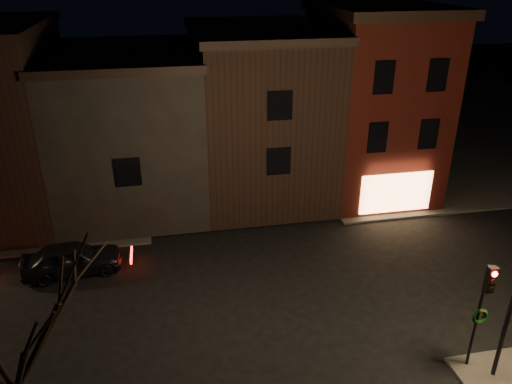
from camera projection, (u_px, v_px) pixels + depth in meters
ground at (273, 292)px, 21.01m from camera, size 120.00×120.00×0.00m
sidewalk_far_right at (450, 124)px, 42.29m from camera, size 30.00×30.00×0.12m
corner_building at (373, 101)px, 28.56m from camera, size 6.50×8.50×10.50m
row_building_a at (258, 111)px, 28.57m from camera, size 7.30×10.30×9.40m
row_building_b at (130, 127)px, 27.51m from camera, size 7.80×10.30×8.40m
traffic_signal at (483, 302)px, 15.91m from camera, size 0.58×0.38×4.05m
parked_car_a at (72, 258)px, 22.05m from camera, size 4.43×2.16×1.46m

